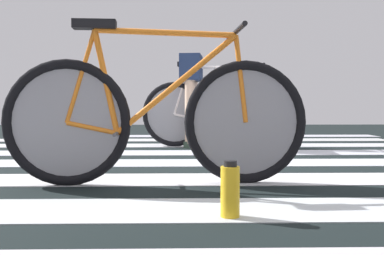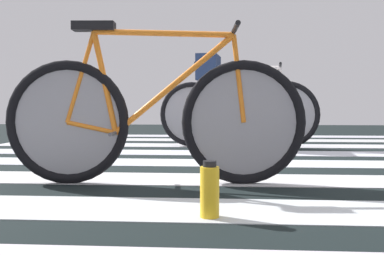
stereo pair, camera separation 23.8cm
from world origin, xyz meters
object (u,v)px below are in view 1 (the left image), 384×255
at_px(bicycle_1_of_2, 157,118).
at_px(cyclist_2_of_2, 192,88).
at_px(bicycle_2_of_2, 220,112).
at_px(water_bottle, 230,191).

xyz_separation_m(bicycle_1_of_2, cyclist_2_of_2, (0.25, 2.28, 0.27)).
relative_size(bicycle_1_of_2, cyclist_2_of_2, 1.73).
distance_m(bicycle_2_of_2, water_bottle, 3.01).
height_order(bicycle_1_of_2, cyclist_2_of_2, cyclist_2_of_2).
distance_m(bicycle_2_of_2, cyclist_2_of_2, 0.41).
xyz_separation_m(bicycle_1_of_2, bicycle_2_of_2, (0.56, 2.25, 0.00)).
relative_size(bicycle_2_of_2, cyclist_2_of_2, 1.72).
bearing_deg(water_bottle, cyclist_2_of_2, 91.74).
bearing_deg(bicycle_2_of_2, cyclist_2_of_2, -180.00).
bearing_deg(bicycle_2_of_2, water_bottle, -86.97).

